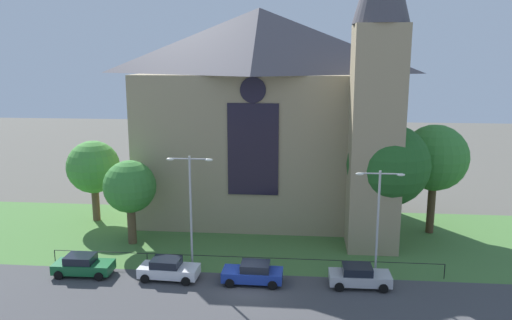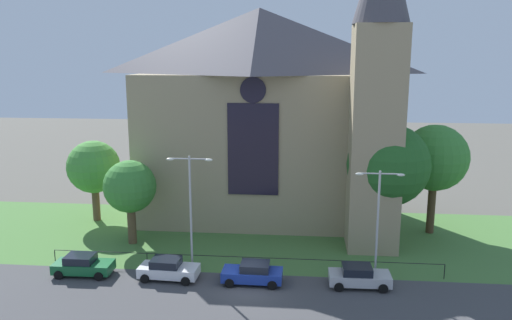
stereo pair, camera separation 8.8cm
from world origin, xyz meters
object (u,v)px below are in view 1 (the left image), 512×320
(streetlamp_near, at_px, (191,199))
(tree_left_near, at_px, (130,187))
(parked_car_green, at_px, (83,265))
(parked_car_silver, at_px, (359,276))
(church_building, at_px, (267,113))
(tree_left_far, at_px, (93,167))
(parked_car_blue, at_px, (253,273))
(parked_car_white, at_px, (168,269))
(tree_right_far, at_px, (435,158))
(streetlamp_far, at_px, (378,210))
(tree_right_near, at_px, (388,165))

(streetlamp_near, bearing_deg, tree_left_near, 141.99)
(parked_car_green, bearing_deg, parked_car_silver, -1.16)
(church_building, height_order, tree_left_far, church_building)
(parked_car_blue, height_order, parked_car_silver, same)
(parked_car_silver, bearing_deg, parked_car_white, 178.97)
(tree_left_far, height_order, tree_right_far, tree_right_far)
(church_building, distance_m, parked_car_silver, 19.26)
(parked_car_green, bearing_deg, church_building, 49.54)
(parked_car_white, xyz_separation_m, parked_car_blue, (6.08, -0.12, 0.00))
(parked_car_green, bearing_deg, streetlamp_far, 3.32)
(tree_left_far, relative_size, streetlamp_far, 0.99)
(tree_left_near, relative_size, parked_car_silver, 1.69)
(tree_right_near, height_order, parked_car_blue, tree_right_near)
(tree_right_far, bearing_deg, parked_car_blue, -141.55)
(church_building, height_order, tree_right_near, church_building)
(tree_right_far, height_order, parked_car_white, tree_right_far)
(tree_right_far, xyz_separation_m, parked_car_green, (-27.28, -11.58, -6.09))
(tree_right_far, xyz_separation_m, streetlamp_near, (-19.57, -9.96, -1.37))
(parked_car_green, distance_m, parked_car_white, 6.36)
(streetlamp_far, xyz_separation_m, parked_car_silver, (-1.33, -1.65, -4.28))
(tree_right_far, distance_m, streetlamp_far, 11.86)
(tree_right_near, distance_m, streetlamp_far, 7.02)
(church_building, height_order, streetlamp_far, church_building)
(parked_car_green, bearing_deg, streetlamp_near, 10.77)
(tree_left_near, height_order, streetlamp_far, streetlamp_far)
(tree_right_far, relative_size, tree_left_near, 1.37)
(tree_right_far, relative_size, parked_car_green, 2.31)
(tree_left_far, distance_m, streetlamp_far, 27.23)
(streetlamp_far, height_order, parked_car_green, streetlamp_far)
(tree_left_near, relative_size, parked_car_white, 1.67)
(streetlamp_near, distance_m, streetlamp_far, 13.39)
(tree_left_near, height_order, parked_car_blue, tree_left_near)
(tree_right_near, height_order, parked_car_green, tree_right_near)
(streetlamp_near, bearing_deg, streetlamp_far, 0.00)
(tree_left_far, height_order, parked_car_white, tree_left_far)
(church_building, height_order, tree_right_far, church_building)
(tree_right_far, height_order, streetlamp_far, tree_right_far)
(tree_right_near, relative_size, streetlamp_near, 1.19)
(parked_car_green, relative_size, parked_car_silver, 1.00)
(tree_left_far, height_order, parked_car_blue, tree_left_far)
(parked_car_white, bearing_deg, parked_car_blue, 1.63)
(tree_right_far, relative_size, tree_right_near, 0.95)
(church_building, xyz_separation_m, tree_left_far, (-16.27, -2.80, -5.04))
(tree_right_near, relative_size, parked_car_green, 2.43)
(streetlamp_near, height_order, parked_car_green, streetlamp_near)
(tree_right_far, relative_size, parked_car_white, 2.29)
(streetlamp_far, bearing_deg, tree_right_far, 58.18)
(tree_left_near, bearing_deg, tree_left_far, 134.22)
(parked_car_green, relative_size, parked_car_blue, 1.00)
(tree_right_far, height_order, parked_car_green, tree_right_far)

